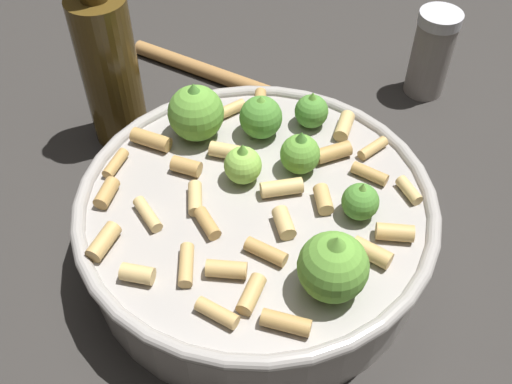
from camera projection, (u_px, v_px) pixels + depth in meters
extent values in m
plane|color=#2D2B28|center=(256.00, 250.00, 0.51)|extent=(2.40, 2.40, 0.00)
cylinder|color=#9E9993|center=(256.00, 226.00, 0.49)|extent=(0.27, 0.27, 0.06)
torus|color=#9E9993|center=(256.00, 201.00, 0.46)|extent=(0.28, 0.28, 0.01)
sphere|color=#8CC64C|center=(243.00, 165.00, 0.47)|extent=(0.03, 0.03, 0.03)
cone|color=#609E38|center=(243.00, 151.00, 0.46)|extent=(0.01, 0.01, 0.01)
sphere|color=#609E38|center=(333.00, 267.00, 0.39)|extent=(0.05, 0.05, 0.05)
cone|color=#609E38|center=(336.00, 246.00, 0.38)|extent=(0.03, 0.03, 0.02)
sphere|color=#4C8933|center=(261.00, 117.00, 0.50)|extent=(0.04, 0.04, 0.04)
cone|color=#609E38|center=(261.00, 102.00, 0.49)|extent=(0.02, 0.02, 0.01)
sphere|color=#4C8933|center=(360.00, 202.00, 0.44)|extent=(0.03, 0.03, 0.03)
cone|color=#75B247|center=(363.00, 189.00, 0.43)|extent=(0.01, 0.01, 0.01)
sphere|color=#609E38|center=(300.00, 154.00, 0.48)|extent=(0.03, 0.03, 0.03)
cone|color=#4C8933|center=(301.00, 139.00, 0.46)|extent=(0.02, 0.02, 0.01)
sphere|color=#609E38|center=(196.00, 113.00, 0.50)|extent=(0.05, 0.05, 0.05)
cone|color=#4C8933|center=(194.00, 92.00, 0.48)|extent=(0.02, 0.02, 0.02)
sphere|color=#4C8933|center=(311.00, 111.00, 0.51)|extent=(0.03, 0.03, 0.03)
cone|color=#609E38|center=(313.00, 98.00, 0.50)|extent=(0.01, 0.01, 0.01)
cylinder|color=tan|center=(207.00, 223.00, 0.44)|extent=(0.01, 0.03, 0.01)
cylinder|color=tan|center=(137.00, 274.00, 0.41)|extent=(0.02, 0.03, 0.01)
cylinder|color=tan|center=(186.00, 265.00, 0.42)|extent=(0.03, 0.03, 0.01)
cylinder|color=tan|center=(251.00, 294.00, 0.40)|extent=(0.03, 0.02, 0.01)
cylinder|color=tan|center=(395.00, 232.00, 0.43)|extent=(0.03, 0.03, 0.01)
cylinder|color=tan|center=(151.00, 140.00, 0.50)|extent=(0.03, 0.04, 0.01)
cylinder|color=tan|center=(370.00, 174.00, 0.48)|extent=(0.02, 0.03, 0.01)
cylinder|color=tan|center=(104.00, 242.00, 0.43)|extent=(0.03, 0.03, 0.01)
cylinder|color=tan|center=(344.00, 126.00, 0.51)|extent=(0.03, 0.03, 0.01)
cylinder|color=tan|center=(260.00, 103.00, 0.54)|extent=(0.03, 0.03, 0.01)
cylinder|color=tan|center=(282.00, 188.00, 0.46)|extent=(0.03, 0.03, 0.01)
cylinder|color=tan|center=(283.00, 223.00, 0.44)|extent=(0.02, 0.03, 0.01)
cylinder|color=tan|center=(148.00, 214.00, 0.45)|extent=(0.01, 0.03, 0.01)
cylinder|color=tan|center=(217.00, 313.00, 0.39)|extent=(0.02, 0.03, 0.01)
cylinder|color=tan|center=(286.00, 323.00, 0.38)|extent=(0.03, 0.03, 0.01)
cylinder|color=tan|center=(329.00, 149.00, 0.49)|extent=(0.03, 0.02, 0.01)
cylinder|color=tan|center=(116.00, 163.00, 0.48)|extent=(0.03, 0.02, 0.01)
cylinder|color=tan|center=(323.00, 199.00, 0.46)|extent=(0.02, 0.03, 0.01)
cylinder|color=tan|center=(229.00, 110.00, 0.53)|extent=(0.03, 0.01, 0.01)
cylinder|color=tan|center=(409.00, 190.00, 0.46)|extent=(0.02, 0.03, 0.01)
cylinder|color=tan|center=(266.00, 252.00, 0.42)|extent=(0.02, 0.03, 0.01)
cylinder|color=tan|center=(186.00, 166.00, 0.48)|extent=(0.02, 0.03, 0.01)
cylinder|color=tan|center=(372.00, 252.00, 0.42)|extent=(0.02, 0.03, 0.01)
cylinder|color=tan|center=(227.00, 151.00, 0.49)|extent=(0.03, 0.03, 0.01)
cylinder|color=tan|center=(226.00, 269.00, 0.41)|extent=(0.03, 0.03, 0.01)
cylinder|color=tan|center=(107.00, 193.00, 0.46)|extent=(0.03, 0.02, 0.01)
cylinder|color=tan|center=(195.00, 198.00, 0.46)|extent=(0.02, 0.03, 0.01)
cylinder|color=tan|center=(373.00, 148.00, 0.50)|extent=(0.03, 0.01, 0.01)
cylinder|color=gray|center=(430.00, 58.00, 0.63)|extent=(0.04, 0.04, 0.08)
cylinder|color=silver|center=(441.00, 18.00, 0.59)|extent=(0.04, 0.04, 0.01)
cylinder|color=#4C3814|center=(110.00, 72.00, 0.56)|extent=(0.05, 0.05, 0.15)
cylinder|color=#9E703D|center=(201.00, 69.00, 0.67)|extent=(0.08, 0.17, 0.02)
ellipsoid|color=#9E703D|center=(281.00, 99.00, 0.64)|extent=(0.05, 0.06, 0.01)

